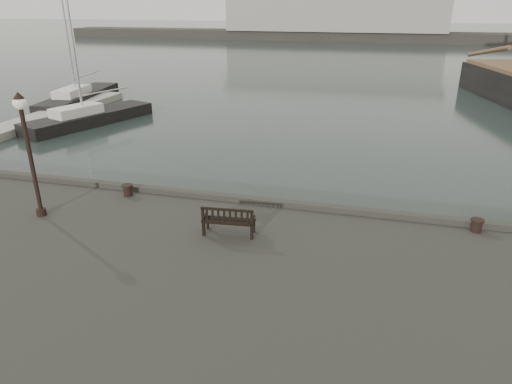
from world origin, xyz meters
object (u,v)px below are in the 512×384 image
at_px(bollard_left, 128,190).
at_px(yacht_c, 90,121).
at_px(bollard_right, 477,225).
at_px(yacht_b, 80,100).
at_px(lamp_post, 27,139).
at_px(bench, 229,226).

bearing_deg(bollard_left, yacht_c, 127.92).
xyz_separation_m(bollard_left, bollard_right, (11.07, 0.17, -0.00)).
bearing_deg(bollard_left, bollard_right, 0.88).
distance_m(bollard_right, yacht_b, 33.54).
height_order(bollard_left, lamp_post, lamp_post).
height_order(lamp_post, yacht_b, yacht_b).
height_order(bench, bollard_left, bench).
relative_size(bollard_left, yacht_b, 0.03).
relative_size(bench, lamp_post, 0.40).
bearing_deg(lamp_post, yacht_b, 122.35).
xyz_separation_m(bollard_left, yacht_b, (-15.87, 20.09, -1.51)).
distance_m(bollard_left, bollard_right, 11.07).
height_order(bollard_right, yacht_c, yacht_c).
xyz_separation_m(bench, yacht_b, (-20.09, 21.90, -1.59)).
xyz_separation_m(bench, bollard_left, (-4.22, 1.81, -0.08)).
relative_size(bollard_right, yacht_b, 0.03).
distance_m(lamp_post, yacht_b, 26.53).
bearing_deg(bollard_right, bollard_left, -179.12).
bearing_deg(bench, yacht_c, 128.32).
height_order(bench, bollard_right, bench).
xyz_separation_m(lamp_post, yacht_c, (-9.01, 15.99, -3.76)).
bearing_deg(bollard_left, bench, -23.22).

